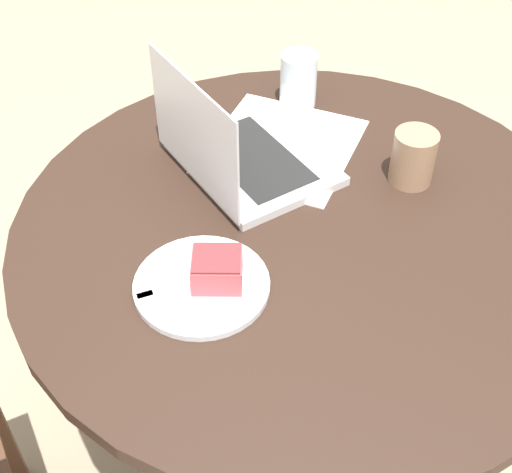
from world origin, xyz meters
TOP-DOWN VIEW (x-y plane):
  - ground_plane at (0.00, 0.00)m, footprint 12.00×12.00m
  - dining_table at (0.00, 0.00)m, footprint 1.05×1.05m
  - paper_document at (0.17, 0.15)m, footprint 0.34×0.32m
  - plate at (-0.23, 0.07)m, footprint 0.22×0.22m
  - cake_slice at (-0.21, 0.05)m, footprint 0.10×0.11m
  - fork at (-0.26, 0.10)m, footprint 0.15×0.12m
  - coffee_glass at (0.21, -0.11)m, footprint 0.08×0.08m
  - water_glass at (0.33, 0.20)m, footprint 0.08×0.08m
  - laptop at (0.06, 0.18)m, footprint 0.35×0.38m

SIDE VIEW (x-z plane):
  - ground_plane at x=0.00m, z-range 0.00..0.00m
  - dining_table at x=0.00m, z-range 0.22..0.93m
  - paper_document at x=0.17m, z-range 0.71..0.71m
  - plate at x=-0.23m, z-range 0.71..0.72m
  - fork at x=-0.26m, z-range 0.72..0.73m
  - cake_slice at x=-0.21m, z-range 0.72..0.77m
  - laptop at x=0.06m, z-range 0.63..0.86m
  - coffee_glass at x=0.21m, z-range 0.71..0.81m
  - water_glass at x=0.33m, z-range 0.71..0.83m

